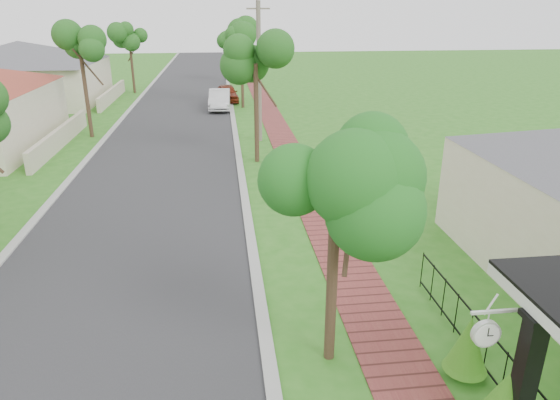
{
  "coord_description": "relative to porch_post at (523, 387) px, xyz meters",
  "views": [
    {
      "loc": [
        -0.11,
        -6.92,
        6.85
      ],
      "look_at": [
        1.52,
        6.87,
        1.5
      ],
      "focal_mm": 32.0,
      "sensor_mm": 36.0,
      "label": 1
    }
  ],
  "objects": [
    {
      "name": "picket_fence",
      "position": [
        0.35,
        1.0,
        -0.59
      ],
      "size": [
        0.03,
        8.02,
        1.0
      ],
      "color": "black",
      "rests_on": "ground"
    },
    {
      "name": "street_trees",
      "position": [
        -7.42,
        27.84,
        3.42
      ],
      "size": [
        10.7,
        37.65,
        5.89
      ],
      "color": "#382619",
      "rests_on": "ground"
    },
    {
      "name": "parked_car_white",
      "position": [
        -4.74,
        30.52,
        -0.43
      ],
      "size": [
        1.61,
        4.27,
        1.39
      ],
      "primitive_type": "imported",
      "rotation": [
        0.0,
        0.0,
        -0.03
      ],
      "color": "silver",
      "rests_on": "ground"
    },
    {
      "name": "near_tree",
      "position": [
        -2.63,
        2.5,
        2.71
      ],
      "size": [
        1.88,
        1.88,
        4.83
      ],
      "color": "#382619",
      "rests_on": "ground"
    },
    {
      "name": "kerb_right",
      "position": [
        -3.9,
        21.0,
        -1.12
      ],
      "size": [
        0.3,
        120.0,
        0.1
      ],
      "primitive_type": "cube",
      "color": "#9E9E99",
      "rests_on": "ground"
    },
    {
      "name": "road",
      "position": [
        -7.55,
        21.0,
        -1.12
      ],
      "size": [
        7.0,
        120.0,
        0.02
      ],
      "primitive_type": "cube",
      "color": "#28282B",
      "rests_on": "ground"
    },
    {
      "name": "parked_car_red",
      "position": [
        -4.15,
        33.65,
        -0.47
      ],
      "size": [
        1.84,
        3.92,
        1.3
      ],
      "primitive_type": "imported",
      "rotation": [
        0.0,
        0.0,
        0.08
      ],
      "color": "maroon",
      "rests_on": "ground"
    },
    {
      "name": "station_clock",
      "position": [
        -0.54,
        0.4,
        0.83
      ],
      "size": [
        0.8,
        0.13,
        0.68
      ],
      "color": "silver",
      "rests_on": "ground"
    },
    {
      "name": "utility_pole",
      "position": [
        -2.59,
        21.0,
        2.56
      ],
      "size": [
        1.2,
        0.24,
        7.24
      ],
      "color": "#74675A",
      "rests_on": "ground"
    },
    {
      "name": "porch_post",
      "position": [
        0.0,
        0.0,
        0.0
      ],
      "size": [
        0.48,
        0.48,
        2.52
      ],
      "color": "black",
      "rests_on": "ground"
    },
    {
      "name": "far_house_grey",
      "position": [
        -19.52,
        35.0,
        1.22
      ],
      "size": [
        15.56,
        15.56,
        4.6
      ],
      "color": "beige",
      "rests_on": "ground"
    },
    {
      "name": "sidewalk",
      "position": [
        -1.3,
        21.0,
        -1.12
      ],
      "size": [
        1.5,
        120.0,
        0.03
      ],
      "primitive_type": "cube",
      "color": "brown",
      "rests_on": "ground"
    },
    {
      "name": "kerb_left",
      "position": [
        -11.2,
        21.0,
        -1.12
      ],
      "size": [
        0.3,
        120.0,
        0.1
      ],
      "primitive_type": "cube",
      "color": "#9E9E99",
      "rests_on": "ground"
    }
  ]
}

